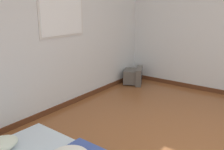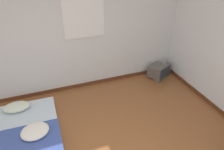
{
  "view_description": "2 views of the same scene",
  "coord_description": "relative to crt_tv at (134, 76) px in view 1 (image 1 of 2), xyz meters",
  "views": [
    {
      "loc": [
        -2.47,
        -0.63,
        1.77
      ],
      "look_at": [
        0.52,
        1.57,
        0.71
      ],
      "focal_mm": 40.0,
      "sensor_mm": 36.0,
      "label": 1
    },
    {
      "loc": [
        -0.65,
        -1.99,
        3.03
      ],
      "look_at": [
        0.75,
        1.73,
        0.66
      ],
      "focal_mm": 35.0,
      "sensor_mm": 36.0,
      "label": 2
    }
  ],
  "objects": [
    {
      "name": "crt_tv",
      "position": [
        0.0,
        0.0,
        0.0
      ],
      "size": [
        0.62,
        0.58,
        0.38
      ],
      "color": "#56514C",
      "rests_on": "ground_plane"
    },
    {
      "name": "wall_back",
      "position": [
        -2.26,
        0.31,
        1.12
      ],
      "size": [
        7.84,
        0.08,
        2.6
      ],
      "color": "silver",
      "rests_on": "ground_plane"
    }
  ]
}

